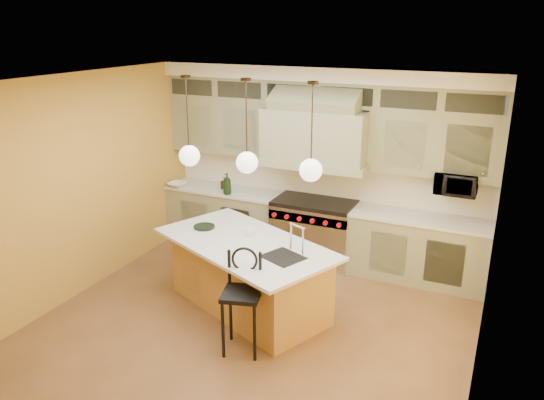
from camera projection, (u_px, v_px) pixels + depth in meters
The scene contains 18 objects.
floor at pixel (250, 329), 6.35m from camera, with size 5.00×5.00×0.00m, color brown.
ceiling at pixel (247, 82), 5.42m from camera, with size 5.00×5.00×0.00m, color white.
wall_back at pixel (324, 163), 8.04m from camera, with size 5.00×5.00×0.00m, color #B98B33.
wall_front at pixel (87, 327), 3.73m from camera, with size 5.00×5.00×0.00m, color #B98B33.
wall_left at pixel (77, 187), 6.88m from camera, with size 5.00×5.00×0.00m, color #B98B33.
wall_right at pixel (489, 255), 4.89m from camera, with size 5.00×5.00×0.00m, color #B98B33.
back_cabinetry at pixel (318, 169), 7.81m from camera, with size 5.00×0.77×2.90m.
range at pixel (314, 230), 8.04m from camera, with size 1.20×0.74×0.96m.
kitchen_island at pixel (249, 274), 6.68m from camera, with size 2.59×2.04×1.35m.
counter_stool at pixel (242, 295), 5.76m from camera, with size 0.50×0.50×1.17m.
microwave at pixel (456, 183), 7.05m from camera, with size 0.54×0.37×0.30m, color black.
oil_bottle_a at pixel (227, 184), 8.19m from camera, with size 0.13×0.13×0.34m, color black.
oil_bottle_b at pixel (224, 183), 8.49m from camera, with size 0.09×0.09×0.19m, color black.
fruit_bowl at pixel (177, 185), 8.61m from camera, with size 0.29×0.29×0.07m, color white.
cup at pixel (249, 232), 6.69m from camera, with size 0.11×0.11×0.10m, color white.
pendant_left at pixel (189, 153), 6.53m from camera, with size 0.26×0.26×1.11m.
pendant_center at pixel (247, 160), 6.21m from camera, with size 0.26×0.26×1.11m.
pendant_right at pixel (311, 168), 5.89m from camera, with size 0.26×0.26×1.11m.
Camera 1 is at (2.55, -4.90, 3.49)m, focal length 35.00 mm.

